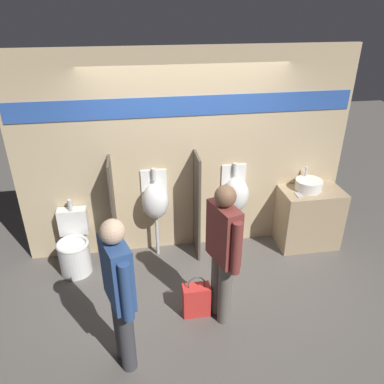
# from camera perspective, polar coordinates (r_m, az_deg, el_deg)

# --- Properties ---
(ground_plane) EXTENTS (16.00, 16.00, 0.00)m
(ground_plane) POSITION_cam_1_polar(r_m,az_deg,el_deg) (5.03, 0.32, -11.57)
(ground_plane) COLOR #5B5651
(display_wall) EXTENTS (4.31, 0.07, 2.70)m
(display_wall) POSITION_cam_1_polar(r_m,az_deg,el_deg) (4.85, -0.83, 5.57)
(display_wall) COLOR tan
(display_wall) RESTS_ON ground_plane
(sink_counter) EXTENTS (0.83, 0.51, 0.85)m
(sink_counter) POSITION_cam_1_polar(r_m,az_deg,el_deg) (5.52, 17.33, -3.76)
(sink_counter) COLOR tan
(sink_counter) RESTS_ON ground_plane
(sink_basin) EXTENTS (0.36, 0.36, 0.28)m
(sink_basin) POSITION_cam_1_polar(r_m,az_deg,el_deg) (5.31, 17.35, 1.07)
(sink_basin) COLOR white
(sink_basin) RESTS_ON sink_counter
(cell_phone) EXTENTS (0.07, 0.14, 0.01)m
(cell_phone) POSITION_cam_1_polar(r_m,az_deg,el_deg) (5.13, 15.96, -0.48)
(cell_phone) COLOR #B7B7BC
(cell_phone) RESTS_ON sink_counter
(divider_near_counter) EXTENTS (0.03, 0.42, 1.46)m
(divider_near_counter) POSITION_cam_1_polar(r_m,az_deg,el_deg) (4.88, -11.80, -3.21)
(divider_near_counter) COLOR #4C4238
(divider_near_counter) RESTS_ON ground_plane
(divider_mid) EXTENTS (0.03, 0.42, 1.46)m
(divider_mid) POSITION_cam_1_polar(r_m,az_deg,el_deg) (4.93, 0.74, -2.24)
(divider_mid) COLOR #4C4238
(divider_mid) RESTS_ON ground_plane
(urinal_near_counter) EXTENTS (0.35, 0.31, 1.24)m
(urinal_near_counter) POSITION_cam_1_polar(r_m,az_deg,el_deg) (4.88, -5.61, -1.36)
(urinal_near_counter) COLOR silver
(urinal_near_counter) RESTS_ON ground_plane
(urinal_far) EXTENTS (0.35, 0.31, 1.24)m
(urinal_far) POSITION_cam_1_polar(r_m,az_deg,el_deg) (5.05, 6.64, -0.40)
(urinal_far) COLOR silver
(urinal_far) RESTS_ON ground_plane
(toilet) EXTENTS (0.41, 0.57, 0.92)m
(toilet) POSITION_cam_1_polar(r_m,az_deg,el_deg) (5.08, -17.49, -8.23)
(toilet) COLOR white
(toilet) RESTS_ON ground_plane
(person_in_vest) EXTENTS (0.30, 0.54, 1.61)m
(person_in_vest) POSITION_cam_1_polar(r_m,az_deg,el_deg) (3.45, -11.02, -14.55)
(person_in_vest) COLOR #3D3D42
(person_in_vest) RESTS_ON ground_plane
(person_with_lanyard) EXTENTS (0.29, 0.55, 1.62)m
(person_with_lanyard) POSITION_cam_1_polar(r_m,az_deg,el_deg) (3.86, 4.73, -8.80)
(person_with_lanyard) COLOR #666056
(person_with_lanyard) RESTS_ON ground_plane
(shopping_bag) EXTENTS (0.30, 0.17, 0.52)m
(shopping_bag) POSITION_cam_1_polar(r_m,az_deg,el_deg) (4.32, 0.67, -16.09)
(shopping_bag) COLOR red
(shopping_bag) RESTS_ON ground_plane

